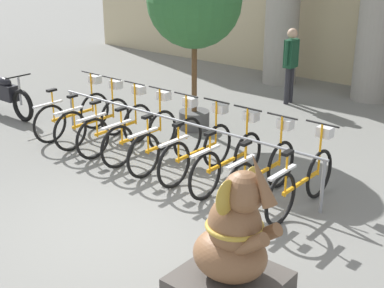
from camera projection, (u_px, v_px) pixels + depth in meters
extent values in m
plane|color=slate|center=(122.00, 227.00, 6.68)|extent=(60.00, 60.00, 0.00)
cylinder|color=gray|center=(72.00, 111.00, 10.01)|extent=(0.05, 0.05, 0.75)
cylinder|color=gray|center=(322.00, 187.00, 6.91)|extent=(0.05, 0.05, 0.75)
cylinder|color=gray|center=(174.00, 119.00, 8.33)|extent=(5.24, 0.04, 0.04)
torus|color=black|center=(95.00, 111.00, 10.10)|extent=(0.05, 0.70, 0.70)
torus|color=black|center=(50.00, 124.00, 9.37)|extent=(0.05, 0.70, 0.70)
cube|color=orange|center=(73.00, 115.00, 9.72)|extent=(0.04, 0.92, 0.04)
cube|color=silver|center=(48.00, 104.00, 9.25)|extent=(0.06, 0.59, 0.03)
cylinder|color=orange|center=(53.00, 107.00, 9.35)|extent=(0.03, 0.03, 0.57)
cube|color=black|center=(51.00, 90.00, 9.24)|extent=(0.08, 0.18, 0.04)
cylinder|color=orange|center=(92.00, 92.00, 9.94)|extent=(0.03, 0.03, 0.74)
cylinder|color=black|center=(90.00, 73.00, 9.81)|extent=(0.48, 0.03, 0.03)
cube|color=silver|center=(95.00, 79.00, 9.93)|extent=(0.20, 0.16, 0.14)
torus|color=black|center=(115.00, 117.00, 9.75)|extent=(0.05, 0.70, 0.70)
torus|color=black|center=(70.00, 131.00, 9.02)|extent=(0.05, 0.70, 0.70)
cube|color=orange|center=(93.00, 121.00, 9.37)|extent=(0.04, 0.92, 0.04)
cube|color=silver|center=(69.00, 110.00, 8.89)|extent=(0.06, 0.59, 0.03)
cylinder|color=orange|center=(74.00, 114.00, 8.99)|extent=(0.03, 0.03, 0.57)
cube|color=black|center=(72.00, 96.00, 8.88)|extent=(0.08, 0.18, 0.04)
cylinder|color=orange|center=(112.00, 98.00, 9.59)|extent=(0.03, 0.03, 0.74)
cylinder|color=black|center=(111.00, 78.00, 9.46)|extent=(0.48, 0.03, 0.03)
cube|color=silver|center=(116.00, 85.00, 9.58)|extent=(0.20, 0.16, 0.14)
torus|color=black|center=(138.00, 124.00, 9.40)|extent=(0.05, 0.70, 0.70)
torus|color=black|center=(93.00, 139.00, 8.67)|extent=(0.05, 0.70, 0.70)
cube|color=orange|center=(116.00, 128.00, 9.02)|extent=(0.04, 0.92, 0.04)
cube|color=silver|center=(91.00, 117.00, 8.54)|extent=(0.06, 0.59, 0.03)
cylinder|color=orange|center=(97.00, 121.00, 8.64)|extent=(0.03, 0.03, 0.57)
cube|color=black|center=(95.00, 102.00, 8.54)|extent=(0.08, 0.18, 0.04)
cylinder|color=orange|center=(135.00, 104.00, 9.24)|extent=(0.03, 0.03, 0.74)
cylinder|color=black|center=(134.00, 83.00, 9.11)|extent=(0.48, 0.03, 0.03)
cube|color=silver|center=(139.00, 90.00, 9.23)|extent=(0.20, 0.16, 0.14)
torus|color=black|center=(162.00, 130.00, 9.06)|extent=(0.05, 0.70, 0.70)
torus|color=black|center=(118.00, 147.00, 8.33)|extent=(0.05, 0.70, 0.70)
cube|color=orange|center=(141.00, 135.00, 8.68)|extent=(0.04, 0.92, 0.04)
cube|color=silver|center=(117.00, 125.00, 8.20)|extent=(0.06, 0.59, 0.03)
cylinder|color=orange|center=(122.00, 128.00, 8.30)|extent=(0.03, 0.03, 0.57)
cube|color=black|center=(121.00, 109.00, 8.19)|extent=(0.08, 0.18, 0.04)
cylinder|color=orange|center=(160.00, 110.00, 8.90)|extent=(0.03, 0.03, 0.74)
cylinder|color=black|center=(160.00, 89.00, 8.77)|extent=(0.48, 0.03, 0.03)
cube|color=silver|center=(164.00, 96.00, 8.89)|extent=(0.20, 0.16, 0.14)
torus|color=black|center=(188.00, 138.00, 8.70)|extent=(0.05, 0.70, 0.70)
torus|color=black|center=(144.00, 156.00, 7.98)|extent=(0.05, 0.70, 0.70)
cube|color=orange|center=(167.00, 144.00, 8.32)|extent=(0.04, 0.92, 0.04)
cube|color=silver|center=(143.00, 133.00, 7.85)|extent=(0.06, 0.59, 0.03)
cylinder|color=orange|center=(148.00, 136.00, 7.95)|extent=(0.03, 0.03, 0.57)
cube|color=black|center=(147.00, 117.00, 7.84)|extent=(0.08, 0.18, 0.04)
cylinder|color=orange|center=(186.00, 117.00, 8.54)|extent=(0.03, 0.03, 0.74)
cylinder|color=black|center=(186.00, 95.00, 8.41)|extent=(0.48, 0.03, 0.03)
cube|color=silver|center=(190.00, 102.00, 8.53)|extent=(0.20, 0.16, 0.14)
torus|color=black|center=(217.00, 146.00, 8.37)|extent=(0.05, 0.70, 0.70)
torus|color=black|center=(174.00, 165.00, 7.65)|extent=(0.05, 0.70, 0.70)
cube|color=orange|center=(197.00, 152.00, 7.99)|extent=(0.04, 0.92, 0.04)
cube|color=silver|center=(174.00, 141.00, 7.52)|extent=(0.06, 0.59, 0.03)
cylinder|color=orange|center=(178.00, 145.00, 7.62)|extent=(0.03, 0.03, 0.57)
cube|color=black|center=(178.00, 124.00, 7.51)|extent=(0.08, 0.18, 0.04)
cylinder|color=orange|center=(216.00, 124.00, 8.21)|extent=(0.03, 0.03, 0.74)
cylinder|color=black|center=(216.00, 101.00, 8.08)|extent=(0.48, 0.03, 0.03)
cube|color=silver|center=(220.00, 108.00, 8.21)|extent=(0.20, 0.16, 0.14)
torus|color=black|center=(247.00, 155.00, 8.02)|extent=(0.05, 0.70, 0.70)
torus|color=black|center=(205.00, 176.00, 7.29)|extent=(0.05, 0.70, 0.70)
cube|color=orange|center=(227.00, 162.00, 7.63)|extent=(0.04, 0.92, 0.04)
cube|color=silver|center=(205.00, 151.00, 7.16)|extent=(0.06, 0.59, 0.03)
cylinder|color=orange|center=(210.00, 154.00, 7.26)|extent=(0.03, 0.03, 0.57)
cube|color=black|center=(210.00, 133.00, 7.15)|extent=(0.08, 0.18, 0.04)
cylinder|color=orange|center=(247.00, 132.00, 7.86)|extent=(0.03, 0.03, 0.74)
cylinder|color=black|center=(248.00, 108.00, 7.73)|extent=(0.48, 0.03, 0.03)
cube|color=silver|center=(251.00, 116.00, 7.85)|extent=(0.20, 0.16, 0.14)
torus|color=black|center=(281.00, 164.00, 7.67)|extent=(0.05, 0.70, 0.70)
torus|color=black|center=(240.00, 188.00, 6.94)|extent=(0.05, 0.70, 0.70)
cube|color=orange|center=(261.00, 172.00, 7.28)|extent=(0.04, 0.92, 0.04)
cube|color=silver|center=(241.00, 162.00, 6.81)|extent=(0.06, 0.59, 0.03)
cylinder|color=orange|center=(245.00, 165.00, 6.91)|extent=(0.03, 0.03, 0.57)
cube|color=black|center=(246.00, 143.00, 6.80)|extent=(0.08, 0.18, 0.04)
cylinder|color=orange|center=(281.00, 141.00, 7.51)|extent=(0.03, 0.03, 0.74)
cylinder|color=black|center=(282.00, 116.00, 7.38)|extent=(0.48, 0.03, 0.03)
cube|color=silver|center=(285.00, 124.00, 7.50)|extent=(0.20, 0.16, 0.14)
torus|color=black|center=(319.00, 174.00, 7.35)|extent=(0.05, 0.70, 0.70)
torus|color=black|center=(281.00, 199.00, 6.63)|extent=(0.05, 0.70, 0.70)
cube|color=orange|center=(301.00, 182.00, 6.97)|extent=(0.04, 0.92, 0.04)
cube|color=silver|center=(282.00, 172.00, 6.50)|extent=(0.06, 0.59, 0.03)
cylinder|color=orange|center=(286.00, 176.00, 6.60)|extent=(0.03, 0.03, 0.57)
cube|color=black|center=(288.00, 153.00, 6.49)|extent=(0.08, 0.18, 0.04)
cylinder|color=orange|center=(320.00, 150.00, 7.19)|extent=(0.03, 0.03, 0.74)
cylinder|color=black|center=(322.00, 124.00, 7.06)|extent=(0.48, 0.03, 0.03)
cube|color=silver|center=(325.00, 132.00, 7.18)|extent=(0.20, 0.16, 0.14)
cube|color=#4C4742|center=(229.00, 284.00, 5.40)|extent=(1.00, 1.00, 0.20)
ellipsoid|color=brown|center=(230.00, 254.00, 5.28)|extent=(0.77, 0.68, 0.50)
ellipsoid|color=brown|center=(235.00, 225.00, 5.13)|extent=(0.54, 0.50, 0.63)
sphere|color=brown|center=(244.00, 192.00, 4.94)|extent=(0.41, 0.41, 0.41)
ellipsoid|color=#B79333|center=(251.00, 183.00, 5.12)|extent=(0.08, 0.29, 0.34)
ellipsoid|color=#B79333|center=(226.00, 198.00, 4.82)|extent=(0.08, 0.29, 0.34)
cone|color=brown|center=(261.00, 180.00, 4.77)|extent=(0.35, 0.15, 0.51)
cylinder|color=brown|center=(263.00, 236.00, 5.08)|extent=(0.40, 0.14, 0.36)
cylinder|color=brown|center=(249.00, 245.00, 4.92)|extent=(0.40, 0.14, 0.36)
torus|color=#B79333|center=(235.00, 225.00, 5.13)|extent=(0.58, 0.58, 0.05)
torus|color=black|center=(23.00, 106.00, 10.52)|extent=(0.65, 0.09, 0.65)
cube|color=black|center=(3.00, 91.00, 10.86)|extent=(0.81, 0.22, 0.32)
ellipsoid|color=black|center=(4.00, 82.00, 10.72)|extent=(0.40, 0.20, 0.20)
cylinder|color=#99999E|center=(20.00, 91.00, 10.45)|extent=(0.04, 0.04, 0.56)
cylinder|color=black|center=(18.00, 76.00, 10.34)|extent=(0.03, 0.55, 0.03)
cylinder|color=#28282D|center=(291.00, 85.00, 11.77)|extent=(0.11, 0.11, 0.80)
cylinder|color=#28282D|center=(287.00, 86.00, 11.65)|extent=(0.11, 0.11, 0.80)
cube|color=#19472D|center=(291.00, 53.00, 11.46)|extent=(0.20, 0.32, 0.60)
sphere|color=tan|center=(292.00, 33.00, 11.31)|extent=(0.22, 0.22, 0.22)
cylinder|color=#19472D|center=(296.00, 51.00, 11.60)|extent=(0.07, 0.07, 0.54)
cylinder|color=#19472D|center=(286.00, 53.00, 11.31)|extent=(0.07, 0.07, 0.54)
cylinder|color=#4C4C4C|center=(194.00, 120.00, 10.18)|extent=(0.58, 0.58, 0.35)
cylinder|color=brown|center=(194.00, 76.00, 9.88)|extent=(0.10, 0.10, 1.36)
sphere|color=#2D6633|center=(194.00, 0.00, 9.40)|extent=(1.69, 1.69, 1.69)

